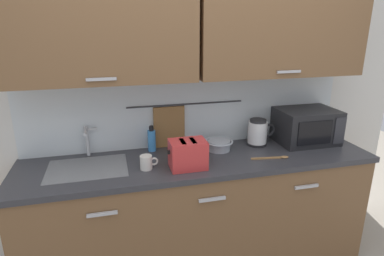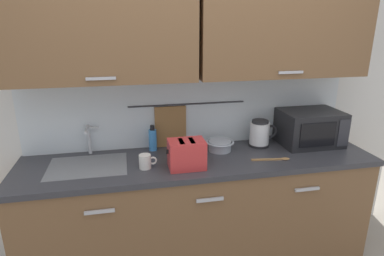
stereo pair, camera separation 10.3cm
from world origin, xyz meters
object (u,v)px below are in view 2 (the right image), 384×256
object	(u,v)px
toaster	(187,154)
wooden_spoon	(275,159)
electric_kettle	(260,133)
dish_soap_bottle	(153,139)
microwave	(310,128)
mug_near_sink	(145,161)
mixing_bowl	(220,145)

from	to	relation	value
toaster	wooden_spoon	bearing A→B (deg)	-0.55
electric_kettle	toaster	distance (m)	0.70
electric_kettle	dish_soap_bottle	distance (m)	0.83
microwave	mug_near_sink	bearing A→B (deg)	-171.32
microwave	wooden_spoon	size ratio (longest dim) A/B	1.66
electric_kettle	mixing_bowl	xyz separation A→B (m)	(-0.33, -0.04, -0.06)
microwave	wooden_spoon	xyz separation A→B (m)	(-0.40, -0.25, -0.13)
mug_near_sink	toaster	distance (m)	0.28
dish_soap_bottle	mixing_bowl	xyz separation A→B (m)	(0.49, -0.11, -0.04)
microwave	dish_soap_bottle	xyz separation A→B (m)	(-1.23, 0.12, -0.05)
toaster	mug_near_sink	bearing A→B (deg)	170.70
mug_near_sink	mixing_bowl	distance (m)	0.61
toaster	wooden_spoon	distance (m)	0.64
dish_soap_bottle	toaster	xyz separation A→B (m)	(0.19, -0.36, 0.01)
toaster	wooden_spoon	xyz separation A→B (m)	(0.64, -0.01, -0.09)
wooden_spoon	mixing_bowl	bearing A→B (deg)	142.97
microwave	dish_soap_bottle	distance (m)	1.24
wooden_spoon	microwave	bearing A→B (deg)	31.98
dish_soap_bottle	mug_near_sink	world-z (taller)	dish_soap_bottle
electric_kettle	mug_near_sink	world-z (taller)	electric_kettle
mug_near_sink	toaster	bearing A→B (deg)	-9.30
electric_kettle	mug_near_sink	bearing A→B (deg)	-165.27
wooden_spoon	electric_kettle	bearing A→B (deg)	90.11
wooden_spoon	dish_soap_bottle	bearing A→B (deg)	156.22
mug_near_sink	wooden_spoon	size ratio (longest dim) A/B	0.43
microwave	electric_kettle	bearing A→B (deg)	174.47
electric_kettle	mixing_bowl	world-z (taller)	electric_kettle
mixing_bowl	wooden_spoon	bearing A→B (deg)	-37.03
microwave	toaster	size ratio (longest dim) A/B	1.80
mixing_bowl	mug_near_sink	bearing A→B (deg)	-160.56
microwave	mixing_bowl	size ratio (longest dim) A/B	2.15
mug_near_sink	toaster	size ratio (longest dim) A/B	0.47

